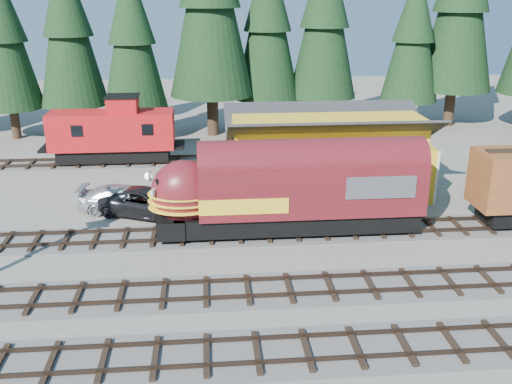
{
  "coord_description": "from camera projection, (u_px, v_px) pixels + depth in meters",
  "views": [
    {
      "loc": [
        -7.54,
        -23.64,
        12.41
      ],
      "look_at": [
        -5.11,
        4.0,
        2.44
      ],
      "focal_mm": 40.0,
      "sensor_mm": 36.0,
      "label": 1
    }
  ],
  "objects": [
    {
      "name": "conifer_backdrop",
      "position": [
        370.0,
        15.0,
        47.83
      ],
      "size": [
        80.11,
        23.19,
        17.55
      ],
      "color": "black",
      "rests_on": "ground"
    },
    {
      "name": "locomotive",
      "position": [
        282.0,
        194.0,
        29.63
      ],
      "size": [
        14.35,
        2.85,
        3.9
      ],
      "color": "black",
      "rests_on": "ground"
    },
    {
      "name": "pickup_truck_b",
      "position": [
        125.0,
        199.0,
        33.29
      ],
      "size": [
        5.49,
        2.72,
        1.53
      ],
      "primitive_type": "imported",
      "rotation": [
        0.0,
        0.0,
        1.46
      ],
      "color": "#B0B3B8",
      "rests_on": "ground"
    },
    {
      "name": "track_spur",
      "position": [
        175.0,
        161.0,
        43.01
      ],
      "size": [
        32.0,
        3.2,
        0.33
      ],
      "color": "#4C4947",
      "rests_on": "ground"
    },
    {
      "name": "pickup_truck_a",
      "position": [
        148.0,
        202.0,
        32.71
      ],
      "size": [
        6.25,
        4.68,
        1.58
      ],
      "primitive_type": "imported",
      "rotation": [
        0.0,
        0.0,
        1.16
      ],
      "color": "black",
      "rests_on": "ground"
    },
    {
      "name": "caboose",
      "position": [
        113.0,
        133.0,
        41.87
      ],
      "size": [
        8.99,
        2.61,
        4.67
      ],
      "color": "black",
      "rests_on": "ground"
    },
    {
      "name": "ground",
      "position": [
        371.0,
        266.0,
        26.98
      ],
      "size": [
        120.0,
        120.0,
        0.0
      ],
      "primitive_type": "plane",
      "color": "#6B665B",
      "rests_on": "ground"
    },
    {
      "name": "depot",
      "position": [
        328.0,
        147.0,
        35.82
      ],
      "size": [
        12.8,
        7.0,
        5.3
      ],
      "color": "gold",
      "rests_on": "ground"
    }
  ]
}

